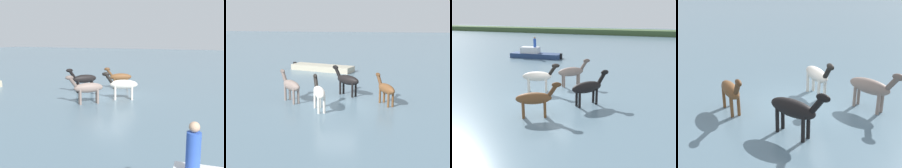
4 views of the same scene
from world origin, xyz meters
TOP-DOWN VIEW (x-y plane):
  - ground_plane at (0.00, 0.00)m, footprint 155.33×155.33m
  - horse_lead at (2.44, -0.40)m, footprint 1.83×2.11m
  - horse_gray_outer at (0.38, 2.84)m, footprint 2.03×1.89m
  - horse_dun_straggler at (0.48, -2.93)m, footprint 2.15×1.36m
  - horse_chestnut_trailing at (-1.21, 0.78)m, footprint 2.38×1.25m
  - person_boatman_standing at (-7.35, 12.19)m, footprint 0.32×0.32m

SIDE VIEW (x-z plane):
  - ground_plane at x=0.00m, z-range 0.00..0.00m
  - horse_dun_straggler at x=0.48m, z-range 0.09..1.84m
  - horse_gray_outer at x=0.38m, z-range 0.10..1.97m
  - horse_chestnut_trailing at x=-1.21m, z-range 0.10..1.97m
  - horse_lead at x=2.44m, z-range 0.10..1.98m
  - person_boatman_standing at x=-7.35m, z-range 1.18..2.37m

